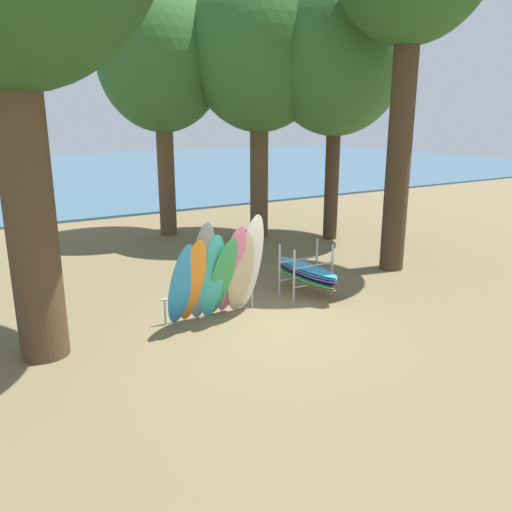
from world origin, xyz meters
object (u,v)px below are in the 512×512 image
object	(u,v)px
leaning_board_pile	(217,275)
tree_far_right_back	(259,50)
board_storage_rack	(306,273)
tree_far_left_back	(161,59)
tree_mid_behind	(337,53)

from	to	relation	value
leaning_board_pile	tree_far_right_back	bearing A→B (deg)	52.59
board_storage_rack	tree_far_right_back	bearing A→B (deg)	69.03
tree_far_left_back	board_storage_rack	size ratio (longest dim) A/B	3.96
tree_mid_behind	tree_far_left_back	world-z (taller)	tree_mid_behind
tree_far_right_back	board_storage_rack	bearing A→B (deg)	-110.97
tree_far_left_back	leaning_board_pile	bearing A→B (deg)	-104.66
tree_far_left_back	tree_far_right_back	size ratio (longest dim) A/B	0.94
tree_far_left_back	tree_mid_behind	bearing A→B (deg)	-37.14
tree_far_left_back	leaning_board_pile	distance (m)	9.75
tree_mid_behind	leaning_board_pile	world-z (taller)	tree_mid_behind
tree_mid_behind	board_storage_rack	bearing A→B (deg)	-134.27
tree_mid_behind	tree_far_left_back	size ratio (longest dim) A/B	1.03
tree_far_left_back	board_storage_rack	bearing A→B (deg)	-86.94
leaning_board_pile	tree_mid_behind	bearing A→B (deg)	34.89
tree_far_right_back	tree_far_left_back	bearing A→B (deg)	144.65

